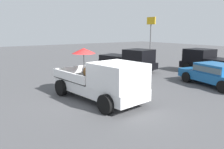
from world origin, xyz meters
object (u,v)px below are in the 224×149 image
Objects in this scene: pickup_truck_red at (210,62)px; parked_sedan_far at (215,74)px; motel_sign at (151,29)px; pickup_truck_main at (104,81)px; pickup_truck_far at (129,60)px.

parked_sedan_far is at bearing 126.55° from pickup_truck_red.
pickup_truck_red is 1.00× the size of motel_sign.
pickup_truck_main is at bearing 97.04° from pickup_truck_red.
pickup_truck_red and pickup_truck_far have the same top height.
motel_sign is at bearing 115.94° from pickup_truck_far.
motel_sign is at bearing -20.09° from parked_sedan_far.
pickup_truck_main is 8.10m from pickup_truck_far.
pickup_truck_far is at bearing 125.76° from pickup_truck_main.
pickup_truck_red is 1.06× the size of parked_sedan_far.
motel_sign reaches higher than parked_sedan_far.
pickup_truck_main reaches higher than pickup_truck_red.
motel_sign is at bearing 122.57° from pickup_truck_main.
pickup_truck_far reaches higher than parked_sedan_far.
pickup_truck_main is 1.15× the size of parked_sedan_far.
pickup_truck_red is at bearing 34.21° from pickup_truck_far.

